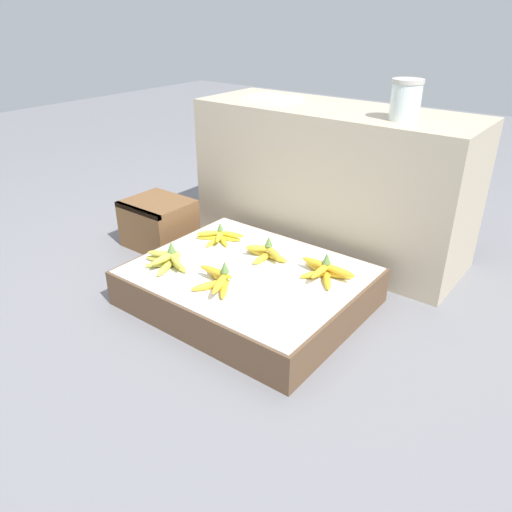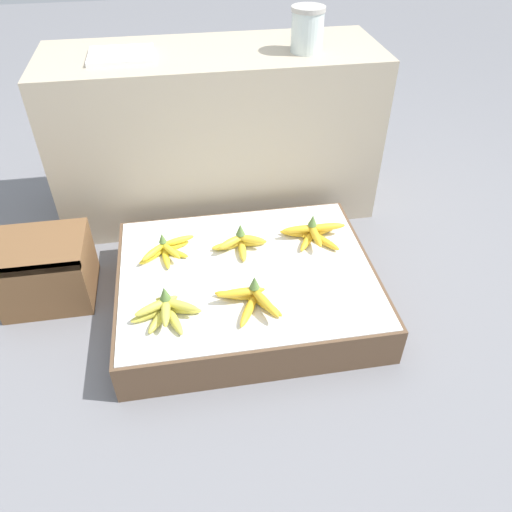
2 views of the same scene
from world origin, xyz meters
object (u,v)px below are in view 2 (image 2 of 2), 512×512
Objects in this scene: banana_bunch_front_midleft at (251,299)px; foam_tray_white at (121,55)px; banana_bunch_front_left at (166,310)px; glass_jar at (307,29)px; banana_bunch_middle_midleft at (240,243)px; wooden_crate at (46,270)px; banana_bunch_middle_left at (167,250)px; banana_bunch_middle_midright at (313,233)px.

banana_bunch_front_midleft is 1.10m from foam_tray_white.
foam_tray_white is at bearing 95.85° from banana_bunch_front_left.
banana_bunch_front_midleft is 1.09m from glass_jar.
glass_jar is (0.35, 0.51, 0.62)m from banana_bunch_middle_midleft.
glass_jar reaches higher than wooden_crate.
glass_jar is at bearing 23.15° from wooden_crate.
banana_bunch_middle_left is 0.79m from foam_tray_white.
banana_bunch_front_midleft is 1.03× the size of banana_bunch_middle_midleft.
wooden_crate is 1.47× the size of banana_bunch_front_midleft.
banana_bunch_front_left is at bearing -38.08° from wooden_crate.
banana_bunch_front_left is 0.94× the size of banana_bunch_middle_midright.
banana_bunch_middle_midright reaches higher than banana_bunch_middle_left.
banana_bunch_front_left is (0.46, -0.36, 0.07)m from wooden_crate.
banana_bunch_middle_midleft reaches higher than wooden_crate.
glass_jar is 0.67× the size of foam_tray_white.
glass_jar reaches higher than banana_bunch_front_midleft.
wooden_crate is at bearing 141.92° from banana_bunch_front_left.
banana_bunch_middle_midleft is at bearing -1.85° from banana_bunch_middle_left.
banana_bunch_middle_midleft is (0.28, -0.01, 0.01)m from banana_bunch_middle_left.
banana_bunch_front_left is 1.45× the size of glass_jar.
banana_bunch_middle_left is at bearing -141.64° from glass_jar.
foam_tray_white reaches higher than wooden_crate.
banana_bunch_middle_midright is at bearing -38.78° from foam_tray_white.
banana_bunch_middle_midleft is at bearing 88.87° from banana_bunch_front_midleft.
banana_bunch_front_left is 0.97× the size of foam_tray_white.
banana_bunch_front_midleft is 0.42m from banana_bunch_middle_left.
wooden_crate is at bearing -156.85° from glass_jar.
banana_bunch_front_midleft is 1.34× the size of glass_jar.
banana_bunch_front_left is 1.10× the size of banana_bunch_middle_left.
glass_jar is at bearing -3.94° from foam_tray_white.
banana_bunch_middle_midleft is 0.88m from glass_jar.
banana_bunch_front_left is 1.08× the size of banana_bunch_front_midleft.
banana_bunch_front_midleft is at bearing -25.40° from wooden_crate.
banana_bunch_middle_left is 0.86× the size of banana_bunch_middle_midright.
banana_bunch_middle_left is at bearing 130.81° from banana_bunch_front_midleft.
banana_bunch_middle_midright is 1.55× the size of glass_jar.
foam_tray_white is (0.37, 0.52, 0.62)m from wooden_crate.
wooden_crate is at bearing 176.88° from banana_bunch_middle_midleft.
banana_bunch_middle_midleft is 1.30× the size of glass_jar.
glass_jar reaches higher than banana_bunch_middle_midleft.
banana_bunch_front_midleft is at bearing -91.13° from banana_bunch_middle_midleft.
banana_bunch_front_left is 0.67m from banana_bunch_middle_midright.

